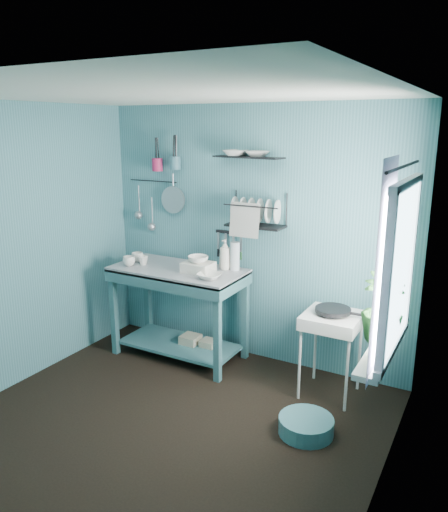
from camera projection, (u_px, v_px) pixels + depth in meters
The scene contains 35 objects.
floor at pixel (166, 426), 3.92m from camera, with size 3.20×3.20×0.00m, color black.
ceiling at pixel (155, 93), 3.29m from camera, with size 3.20×3.20×0.00m, color silver.
wall_back at pixel (252, 236), 4.88m from camera, with size 3.20×3.20×0.00m, color #3C717A.
wall_left at pixel (12, 249), 4.36m from camera, with size 3.00×3.00×0.00m, color #3C717A.
wall_right at pixel (388, 313), 2.85m from camera, with size 3.00×3.00×0.00m, color #3C717A.
work_counter at pixel (179, 313), 5.03m from camera, with size 1.32×0.66×0.93m, color #2F5D63.
mug_left at pixel (129, 261), 4.99m from camera, with size 0.12×0.12×0.10m, color silver.
mug_mid at pixel (143, 260), 5.03m from camera, with size 0.10×0.10×0.09m, color silver.
mug_right at pixel (137, 257), 5.13m from camera, with size 0.12×0.12×0.10m, color silver.
wash_tub at pixel (198, 267), 4.76m from camera, with size 0.28×0.22×0.10m, color beige.
tub_bowl at pixel (198, 259), 4.74m from camera, with size 0.20×0.20×0.06m, color silver.
soap_bottle at pixel (225, 254), 4.85m from camera, with size 0.12×0.12×0.30m, color beige.
water_bottle at pixel (235, 256), 4.82m from camera, with size 0.09×0.09×0.28m, color silver.
counter_bowl at pixel (209, 276), 4.57m from camera, with size 0.22×0.22×0.05m, color silver.
hotplate_stand at pixel (330, 355), 4.31m from camera, with size 0.47×0.47×0.75m, color silver.
frying_pan at pixel (333, 310), 4.21m from camera, with size 0.30×0.30×0.04m, color black.
knife_strip at pixel (230, 233), 4.95m from camera, with size 0.32×0.02×0.03m, color black.
dish_rack at pixel (256, 210), 4.65m from camera, with size 0.55×0.24×0.32m, color black.
upper_shelf at pixel (248, 157), 4.60m from camera, with size 0.70×0.18×0.01m, color black.
shelf_bowl_left at pixel (236, 151), 4.65m from camera, with size 0.23×0.23×0.06m, color silver.
shelf_bowl_right at pixel (258, 154), 4.55m from camera, with size 0.21×0.21×0.05m, color silver.
utensil_cup_magenta at pixel (157, 165), 5.14m from camera, with size 0.11×0.11×0.13m, color #A91F4E.
utensil_cup_teal at pixel (175, 163), 5.03m from camera, with size 0.11×0.11×0.13m, color #386876.
colander at pixel (173, 200), 5.18m from camera, with size 0.28×0.28×0.03m, color #9C9DA3.
ladle_outer at pixel (139, 199), 5.41m from camera, with size 0.01×0.01×0.30m, color #9C9DA3.
ladle_inner at pixel (152, 211), 5.35m from camera, with size 0.01×0.01×0.30m, color #9C9DA3.
hook_rail at pixel (153, 181), 5.27m from camera, with size 0.01×0.01×0.60m, color black.
window_glass at pixel (402, 269), 3.20m from camera, with size 1.10×1.10×0.00m, color white.
windowsill at pixel (381, 350), 3.39m from camera, with size 0.16×0.95×0.04m, color silver.
curtain at pixel (382, 272), 2.97m from camera, with size 1.35×1.35×0.00m, color silver.
curtain_rod at pixel (404, 166), 3.06m from camera, with size 0.02×0.02×1.05m, color black.
potted_plant at pixel (382, 307), 3.43m from camera, with size 0.28×0.28×0.50m, color #276026.
storage_tin_large at pixel (191, 345), 5.11m from camera, with size 0.18×0.18×0.22m, color gray.
storage_tin_small at pixel (209, 349), 5.05m from camera, with size 0.15×0.15×0.20m, color gray.
floor_basin at pixel (306, 426), 3.82m from camera, with size 0.42×0.42×0.13m, color #3F757B.
Camera 1 is at (2.08, -2.80, 2.29)m, focal length 35.00 mm.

